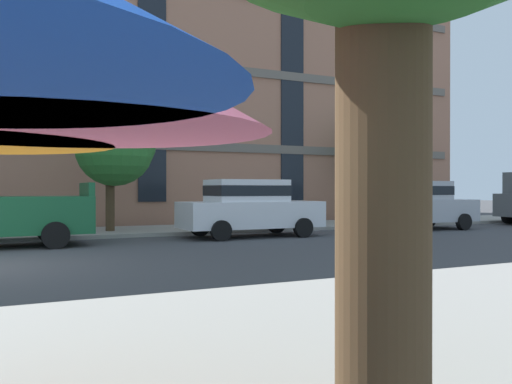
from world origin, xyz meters
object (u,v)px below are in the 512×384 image
Objects in this scene: street_tree_middle at (115,146)px; street_tree_right at (378,147)px; sedan_silver at (417,204)px; sedan_white at (249,206)px.

street_tree_middle is 0.90× the size of street_tree_right.
street_tree_right reaches higher than street_tree_middle.
street_tree_middle reaches higher than sedan_silver.
sedan_white is 4.86m from street_tree_middle.
sedan_silver is 1.07× the size of street_tree_middle.
street_tree_right is at bearing 75.23° from sedan_silver.
sedan_silver is 0.96× the size of street_tree_right.
street_tree_right is (11.25, 0.72, 0.39)m from street_tree_middle.
street_tree_right reaches higher than sedan_white.
sedan_white is 0.96× the size of street_tree_right.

